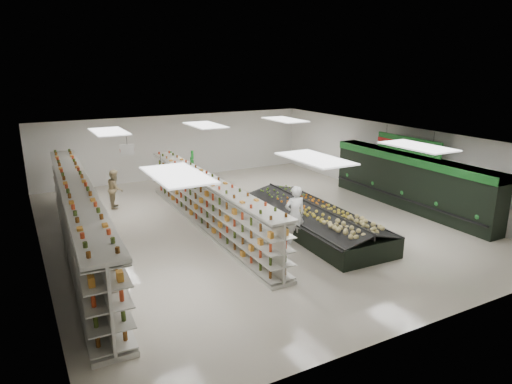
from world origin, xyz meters
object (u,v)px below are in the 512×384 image
gondola_center (207,204)px  shopper_background (115,189)px  produce_island (313,218)px  soda_endcap (182,172)px  shopper_main (295,215)px  gondola_left (80,221)px

gondola_center → shopper_background: bearing=121.8°
produce_island → shopper_background: (-5.54, 6.05, 0.35)m
soda_endcap → shopper_main: size_ratio=0.88×
gondola_center → soda_endcap: size_ratio=6.18×
shopper_main → shopper_background: (-4.31, 6.73, -0.19)m
produce_island → shopper_background: 8.21m
produce_island → soda_endcap: 7.69m
soda_endcap → shopper_background: 3.56m
gondola_left → produce_island: bearing=-12.0°
soda_endcap → shopper_main: bearing=-82.9°
shopper_main → shopper_background: 8.00m
gondola_left → gondola_center: (4.34, 0.18, -0.15)m
produce_island → soda_endcap: soda_endcap is taller
soda_endcap → shopper_background: (-3.31, -1.30, -0.04)m
gondola_left → shopper_main: gondola_left is taller
gondola_left → soda_endcap: size_ratio=7.27×
soda_endcap → shopper_main: (1.00, -8.03, 0.14)m
soda_endcap → gondola_center: bearing=-99.8°
gondola_center → shopper_background: gondola_center is taller
gondola_left → soda_endcap: (5.24, 5.40, -0.16)m
produce_island → soda_endcap: bearing=106.9°
shopper_background → produce_island: bearing=-122.1°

